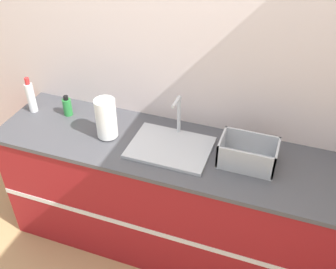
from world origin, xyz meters
TOP-DOWN VIEW (x-y plane):
  - wall_back at (0.00, 0.64)m, footprint 4.68×0.06m
  - counter_cabinet at (0.00, 0.30)m, footprint 2.30×0.63m
  - sink at (0.01, 0.30)m, footprint 0.50×0.37m
  - paper_towel_roll at (-0.41, 0.28)m, footprint 0.13×0.13m
  - dish_rack at (0.49, 0.31)m, footprint 0.33×0.22m
  - bottle_green at (-0.79, 0.41)m, footprint 0.06×0.06m
  - bottle_white_spray at (-1.05, 0.37)m, footprint 0.06×0.06m

SIDE VIEW (x-z plane):
  - counter_cabinet at x=0.00m, z-range 0.00..0.92m
  - sink at x=0.01m, z-range 0.79..1.09m
  - dish_rack at x=0.49m, z-range 0.90..1.06m
  - bottle_green at x=-0.79m, z-range 0.91..1.06m
  - bottle_white_spray at x=-1.05m, z-range 0.90..1.17m
  - paper_towel_roll at x=-0.41m, z-range 0.92..1.20m
  - wall_back at x=0.00m, z-range 0.00..2.60m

